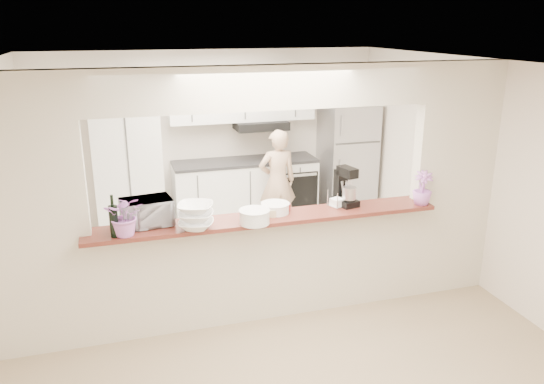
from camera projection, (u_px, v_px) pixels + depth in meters
name	position (u px, v px, depth m)	size (l,w,h in m)	color
floor	(266.00, 315.00, 5.42)	(6.00, 6.00, 0.00)	tan
tile_overlay	(233.00, 254.00, 6.84)	(5.00, 2.90, 0.01)	beige
partition	(266.00, 176.00, 4.97)	(5.00, 0.15, 2.50)	beige
bar_counter	(266.00, 264.00, 5.25)	(3.40, 0.38, 1.09)	beige
kitchen_cabinets	(201.00, 161.00, 7.56)	(3.15, 0.62, 2.25)	silver
refrigerator	(347.00, 159.00, 8.14)	(0.75, 0.70, 1.70)	#A8A7AC
flower_left	(125.00, 215.00, 4.55)	(0.33, 0.29, 0.37)	pink
wine_bottle_a	(114.00, 223.00, 4.54)	(0.07, 0.07, 0.33)	black
wine_bottle_b	(114.00, 220.00, 4.53)	(0.08, 0.08, 0.38)	black
toaster_oven	(147.00, 212.00, 4.80)	(0.45, 0.30, 0.25)	#B5B5BA
serving_bowls	(196.00, 217.00, 4.71)	(0.31, 0.31, 0.23)	white
plate_stack_a	(254.00, 217.00, 4.85)	(0.29, 0.29, 0.13)	white
plate_stack_b	(275.00, 208.00, 5.13)	(0.28, 0.28, 0.10)	white
red_bowl	(283.00, 207.00, 5.21)	(0.14, 0.14, 0.07)	maroon
tan_bowl	(272.00, 212.00, 5.07)	(0.15, 0.15, 0.07)	#C1B288
utensil_caddy	(341.00, 195.00, 5.32)	(0.31, 0.25, 0.25)	silver
stand_mixer	(345.00, 188.00, 5.33)	(0.22, 0.30, 0.40)	black
flower_right	(423.00, 188.00, 5.34)	(0.19, 0.19, 0.35)	#CD6ECD
person	(277.00, 182.00, 7.39)	(0.53, 0.35, 1.47)	tan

